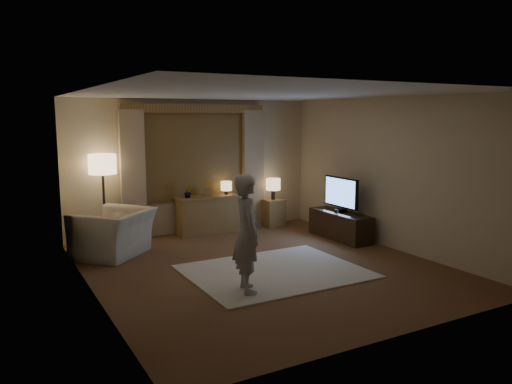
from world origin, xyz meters
TOP-DOWN VIEW (x-y plane):
  - room at (0.00, 0.50)m, footprint 5.04×5.54m
  - rug at (0.02, -0.27)m, footprint 2.50×2.00m
  - sideboard at (0.16, 2.50)m, footprint 1.20×0.40m
  - picture_frame at (0.16, 2.50)m, footprint 0.16×0.02m
  - plant at (-0.24, 2.50)m, footprint 0.16×0.13m
  - table_lamp_sideboard at (0.56, 2.50)m, footprint 0.22×0.22m
  - floor_lamp at (-1.82, 2.50)m, footprint 0.47×0.47m
  - armchair at (-1.84, 1.76)m, footprint 1.55×1.54m
  - side_table at (1.62, 2.45)m, footprint 0.40×0.40m
  - table_lamp_side at (1.62, 2.45)m, footprint 0.30×0.30m
  - tv_stand at (2.15, 0.89)m, footprint 0.45×1.40m
  - tv at (2.15, 0.89)m, footprint 0.22×0.91m
  - person at (-0.73, -0.82)m, footprint 0.48×0.63m

SIDE VIEW (x-z plane):
  - rug at x=0.02m, z-range 0.00..0.02m
  - tv_stand at x=2.15m, z-range 0.00..0.50m
  - side_table at x=1.62m, z-range 0.00..0.56m
  - sideboard at x=0.16m, z-range 0.00..0.70m
  - armchair at x=-1.84m, z-range 0.00..0.76m
  - person at x=-0.73m, z-range 0.02..1.55m
  - picture_frame at x=0.16m, z-range 0.70..0.90m
  - plant at x=-0.24m, z-range 0.70..1.00m
  - tv at x=2.15m, z-range 0.53..1.19m
  - table_lamp_side at x=1.62m, z-range 0.65..1.09m
  - table_lamp_sideboard at x=0.56m, z-range 0.75..1.05m
  - room at x=0.00m, z-range 0.01..2.65m
  - floor_lamp at x=-1.82m, z-range 0.55..2.18m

